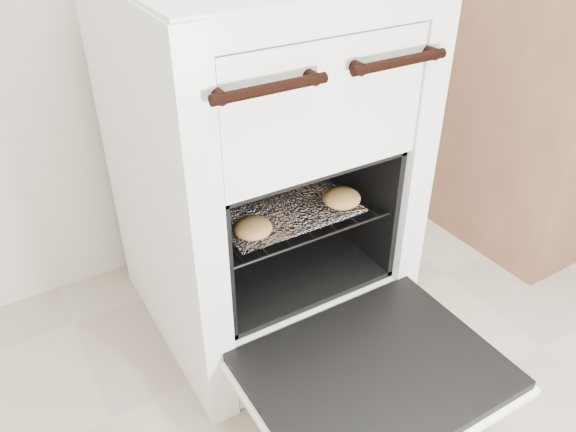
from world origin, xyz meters
name	(u,v)px	position (x,y,z in m)	size (l,w,h in m)	color
stove	(259,173)	(-0.20, 1.19, 0.42)	(0.56, 0.62, 0.85)	white
oven_door	(375,373)	(-0.20, 0.72, 0.19)	(0.50, 0.39, 0.04)	black
oven_rack	(272,200)	(-0.20, 1.13, 0.37)	(0.40, 0.39, 0.01)	black
foil_sheet	(276,201)	(-0.20, 1.11, 0.38)	(0.31, 0.28, 0.01)	white
baked_rolls	(290,195)	(-0.18, 1.09, 0.40)	(0.33, 0.28, 0.04)	tan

